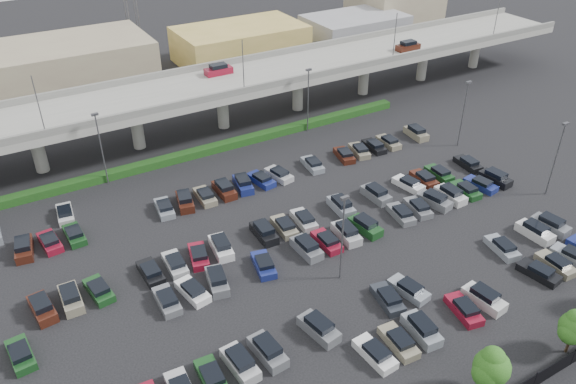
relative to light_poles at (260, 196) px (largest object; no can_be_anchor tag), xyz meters
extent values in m
plane|color=black|center=(4.13, -2.00, -6.24)|extent=(280.00, 280.00, 0.00)
cube|color=gray|center=(4.13, 30.00, 1.01)|extent=(150.00, 13.00, 1.10)
cube|color=#62625D|center=(4.13, 23.75, 2.06)|extent=(150.00, 0.50, 1.00)
cube|color=#62625D|center=(4.13, 36.25, 2.06)|extent=(150.00, 0.50, 1.00)
cylinder|color=gray|center=(-18.88, 30.00, -2.89)|extent=(1.80, 1.80, 6.70)
cube|color=#62625D|center=(-18.88, 30.00, 0.26)|extent=(2.60, 9.75, 0.50)
cylinder|color=gray|center=(-4.87, 30.00, -2.89)|extent=(1.80, 1.80, 6.70)
cube|color=#62625D|center=(-4.87, 30.00, 0.26)|extent=(2.60, 9.75, 0.50)
cylinder|color=gray|center=(9.12, 30.00, -2.89)|extent=(1.80, 1.80, 6.70)
cube|color=#62625D|center=(9.12, 30.00, 0.26)|extent=(2.60, 9.75, 0.50)
cylinder|color=gray|center=(23.12, 30.00, -2.89)|extent=(1.80, 1.80, 6.70)
cube|color=#62625D|center=(23.12, 30.00, 0.26)|extent=(2.60, 9.75, 0.50)
cylinder|color=gray|center=(37.12, 30.00, -2.89)|extent=(1.80, 1.80, 6.70)
cube|color=#62625D|center=(37.12, 30.00, 0.26)|extent=(2.60, 9.75, 0.50)
cylinder|color=gray|center=(51.12, 30.00, -2.89)|extent=(1.80, 1.80, 6.70)
cube|color=#62625D|center=(51.12, 30.00, 0.26)|extent=(2.60, 9.75, 0.50)
cylinder|color=gray|center=(65.12, 30.00, -2.89)|extent=(1.80, 1.80, 6.70)
cube|color=#62625D|center=(65.12, 30.00, 0.26)|extent=(2.60, 9.75, 0.50)
cube|color=maroon|center=(10.12, 33.00, 2.09)|extent=(4.40, 1.82, 1.05)
cube|color=black|center=(10.12, 33.00, 2.91)|extent=(2.60, 1.60, 0.65)
cube|color=#421B11|center=(44.12, 27.00, 2.09)|extent=(4.40, 1.82, 1.05)
cube|color=black|center=(44.12, 27.00, 2.91)|extent=(2.60, 1.60, 0.65)
cylinder|color=#4E4E54|center=(-17.88, 23.90, 5.56)|extent=(0.14, 0.14, 8.00)
cylinder|color=#4E4E54|center=(10.12, 23.90, 5.56)|extent=(0.14, 0.14, 8.00)
cylinder|color=#4E4E54|center=(38.12, 23.90, 5.56)|extent=(0.14, 0.14, 8.00)
cylinder|color=#4E4E54|center=(62.12, 23.90, 5.56)|extent=(0.14, 0.14, 8.00)
cube|color=#113B13|center=(4.13, 23.00, -5.69)|extent=(66.00, 1.60, 1.10)
cylinder|color=black|center=(10.12, -30.00, -5.24)|extent=(0.10, 0.10, 2.00)
cylinder|color=black|center=(15.12, -30.00, -5.24)|extent=(0.10, 0.10, 2.00)
sphere|color=#1B5015|center=(6.13, -28.39, -2.84)|extent=(3.07, 3.07, 3.07)
sphere|color=#1B5015|center=(6.84, -28.29, -3.39)|extent=(2.41, 2.41, 2.41)
sphere|color=#1B5015|center=(5.52, -28.47, -3.17)|extent=(2.41, 2.41, 2.41)
sphere|color=#1B5015|center=(6.17, -28.27, -1.97)|extent=(2.08, 2.08, 2.08)
cylinder|color=#332316|center=(16.12, -28.82, -5.34)|extent=(0.26, 0.26, 1.80)
sphere|color=#1B5015|center=(16.12, -28.82, -3.15)|extent=(2.79, 2.79, 2.79)
sphere|color=#1B5015|center=(15.58, -28.90, -3.45)|extent=(2.19, 2.19, 2.19)
sphere|color=#1B5015|center=(16.16, -28.70, -2.35)|extent=(1.89, 1.89, 1.89)
cube|color=white|center=(0.63, -20.50, -5.83)|extent=(2.09, 4.50, 0.82)
cube|color=black|center=(0.63, -20.70, -5.20)|extent=(1.74, 2.39, 0.50)
cube|color=gray|center=(3.38, -20.50, -5.83)|extent=(2.13, 4.52, 0.82)
cube|color=black|center=(3.38, -20.70, -5.20)|extent=(1.76, 2.41, 0.50)
cube|color=gray|center=(6.13, -20.50, -5.71)|extent=(2.24, 4.56, 1.05)
cube|color=black|center=(6.13, -20.50, -4.89)|extent=(1.84, 2.74, 0.65)
cube|color=maroon|center=(11.62, -20.50, -5.83)|extent=(2.62, 4.66, 0.82)
cube|color=black|center=(11.62, -20.70, -5.20)|extent=(2.01, 2.56, 0.50)
cube|color=silver|center=(14.38, -20.50, -5.71)|extent=(2.35, 4.59, 1.05)
cube|color=black|center=(14.38, -20.50, -4.89)|extent=(1.91, 2.78, 0.65)
cube|color=black|center=(22.62, -20.50, -5.83)|extent=(2.53, 4.64, 0.82)
cube|color=black|center=(22.62, -20.70, -5.20)|extent=(1.96, 2.54, 0.50)
cube|color=gray|center=(25.38, -20.50, -5.83)|extent=(2.00, 4.47, 0.82)
cube|color=black|center=(25.38, -20.70, -5.20)|extent=(1.70, 2.37, 0.50)
cube|color=gray|center=(28.12, -20.50, -5.83)|extent=(2.60, 4.66, 0.82)
cube|color=black|center=(28.12, -20.70, -5.20)|extent=(2.00, 2.56, 0.50)
cube|color=#17421B|center=(-13.12, -15.50, -5.83)|extent=(2.08, 4.50, 0.82)
cube|color=black|center=(-13.12, -15.70, -5.20)|extent=(1.74, 2.39, 0.50)
cube|color=#B1B2B6|center=(-10.38, -15.50, -5.71)|extent=(2.13, 4.52, 1.05)
cube|color=black|center=(-10.38, -15.50, -4.89)|extent=(1.79, 2.71, 0.65)
cube|color=slate|center=(-7.62, -15.50, -5.71)|extent=(2.15, 4.53, 1.05)
cube|color=black|center=(-7.62, -15.50, -4.89)|extent=(1.79, 2.71, 0.65)
cube|color=slate|center=(-2.12, -15.50, -5.71)|extent=(2.52, 4.64, 1.05)
cube|color=black|center=(-2.12, -15.50, -4.89)|extent=(2.01, 2.83, 0.65)
cube|color=#282C34|center=(6.13, -15.50, -5.83)|extent=(2.56, 4.65, 0.82)
cube|color=black|center=(6.13, -15.70, -5.20)|extent=(1.98, 2.54, 0.50)
cube|color=gray|center=(8.88, -15.50, -5.83)|extent=(2.54, 4.65, 0.82)
cube|color=black|center=(8.88, -15.70, -5.20)|extent=(1.97, 2.54, 0.50)
cube|color=gray|center=(22.62, -15.50, -5.83)|extent=(2.58, 4.66, 0.82)
cube|color=black|center=(22.62, -15.70, -5.20)|extent=(1.99, 2.55, 0.50)
cube|color=silver|center=(28.12, -15.50, -5.71)|extent=(2.01, 4.48, 1.05)
cube|color=black|center=(28.12, -15.50, -4.89)|extent=(1.72, 2.67, 0.65)
cube|color=slate|center=(30.88, -15.50, -5.71)|extent=(2.35, 4.59, 1.05)
cube|color=black|center=(30.88, -15.50, -4.89)|extent=(1.91, 2.78, 0.65)
cube|color=#17421B|center=(-26.88, -4.50, -5.83)|extent=(2.21, 4.55, 0.82)
cube|color=black|center=(-26.88, -4.70, -5.20)|extent=(1.80, 2.43, 0.50)
cube|color=slate|center=(-13.12, -4.50, -5.83)|extent=(1.91, 4.44, 0.82)
cube|color=black|center=(-13.12, -4.70, -5.20)|extent=(1.65, 2.33, 0.50)
cube|color=white|center=(-10.38, -4.50, -5.83)|extent=(2.54, 4.65, 0.82)
cube|color=black|center=(-10.38, -4.70, -5.20)|extent=(1.97, 2.54, 0.50)
cube|color=slate|center=(-7.62, -4.50, -5.71)|extent=(2.71, 4.68, 1.05)
cube|color=black|center=(-7.62, -4.50, -4.89)|extent=(2.11, 2.88, 0.65)
cube|color=navy|center=(-2.12, -4.50, -5.83)|extent=(2.70, 4.68, 0.82)
cube|color=black|center=(-2.12, -4.70, -5.20)|extent=(2.05, 2.59, 0.50)
cube|color=slate|center=(3.38, -4.50, -5.71)|extent=(1.96, 4.46, 1.05)
cube|color=black|center=(3.38, -4.50, -4.89)|extent=(1.68, 2.65, 0.65)
cube|color=maroon|center=(6.13, -4.50, -5.83)|extent=(1.89, 4.43, 0.82)
cube|color=black|center=(6.13, -4.70, -5.20)|extent=(1.64, 2.33, 0.50)
cube|color=#B1B2B6|center=(8.88, -4.50, -5.71)|extent=(2.20, 4.54, 1.05)
cube|color=black|center=(8.88, -4.50, -4.89)|extent=(1.83, 2.73, 0.65)
cube|color=#17421B|center=(11.62, -4.50, -5.71)|extent=(2.30, 4.57, 1.05)
cube|color=black|center=(11.62, -4.50, -4.89)|extent=(1.88, 2.76, 0.65)
cube|color=slate|center=(17.12, -4.50, -5.83)|extent=(2.51, 4.64, 0.82)
cube|color=black|center=(17.12, -4.70, -5.20)|extent=(1.95, 2.53, 0.50)
cube|color=slate|center=(19.88, -4.50, -5.83)|extent=(2.59, 4.66, 0.82)
cube|color=black|center=(19.88, -4.70, -5.20)|extent=(1.99, 2.55, 0.50)
cube|color=slate|center=(22.62, -4.50, -5.71)|extent=(2.74, 4.69, 1.05)
cube|color=black|center=(22.62, -4.50, -4.89)|extent=(2.13, 2.89, 0.65)
cube|color=silver|center=(25.38, -4.50, -5.71)|extent=(1.88, 4.42, 1.05)
cube|color=black|center=(25.38, -4.50, -4.89)|extent=(1.64, 2.62, 0.65)
cube|color=#17421B|center=(28.12, -4.50, -5.83)|extent=(2.10, 4.51, 0.82)
cube|color=black|center=(28.12, -4.70, -5.20)|extent=(1.75, 2.40, 0.50)
cube|color=navy|center=(30.88, -4.50, -5.83)|extent=(2.53, 4.64, 0.82)
cube|color=black|center=(30.88, -4.70, -5.20)|extent=(1.96, 2.54, 0.50)
cube|color=black|center=(33.62, -4.50, -5.71)|extent=(2.27, 4.57, 1.05)
cube|color=black|center=(33.62, -4.50, -4.89)|extent=(1.86, 2.75, 0.65)
cube|color=#421B11|center=(-24.12, 0.50, -5.71)|extent=(2.32, 4.58, 1.05)
cube|color=black|center=(-24.12, 0.50, -4.89)|extent=(1.90, 2.77, 0.65)
cube|color=gray|center=(-21.38, 0.50, -5.71)|extent=(1.89, 4.43, 1.05)
cube|color=black|center=(-21.38, 0.50, -4.89)|extent=(1.64, 2.63, 0.65)
cube|color=#17421B|center=(-18.62, 0.50, -5.83)|extent=(2.41, 4.61, 0.82)
cube|color=black|center=(-18.62, 0.30, -5.20)|extent=(1.91, 2.50, 0.50)
cube|color=black|center=(-13.12, 0.50, -5.83)|extent=(1.94, 4.45, 0.82)
cube|color=black|center=(-13.12, 0.30, -5.20)|extent=(1.67, 2.34, 0.50)
cube|color=#B1B2B6|center=(-10.38, 0.50, -5.83)|extent=(2.01, 4.48, 0.82)
cube|color=black|center=(-10.38, 0.30, -5.20)|extent=(1.70, 2.37, 0.50)
cube|color=maroon|center=(-7.62, 0.50, -5.83)|extent=(2.80, 4.70, 0.82)
cube|color=black|center=(-7.62, 0.31, -5.20)|extent=(2.10, 2.61, 0.50)
cube|color=white|center=(-4.87, 0.50, -5.71)|extent=(2.36, 4.60, 1.05)
cube|color=black|center=(-4.87, 0.50, -4.89)|extent=(1.92, 2.78, 0.65)
cube|color=black|center=(0.63, 0.50, -5.71)|extent=(1.98, 4.46, 1.05)
cube|color=black|center=(0.63, 0.50, -4.89)|extent=(1.69, 2.66, 0.65)
cube|color=gray|center=(3.38, 0.50, -5.83)|extent=(2.17, 4.53, 0.82)
cube|color=black|center=(3.38, 0.30, -5.20)|extent=(1.78, 2.42, 0.50)
cube|color=#B1B2B6|center=(6.13, 0.50, -5.83)|extent=(2.25, 4.56, 0.82)
cube|color=black|center=(6.13, 0.30, -5.20)|extent=(1.82, 2.45, 0.50)
cube|color=gray|center=(11.62, 0.50, -5.71)|extent=(2.18, 4.54, 1.05)
cube|color=black|center=(11.62, 0.50, -4.89)|extent=(1.81, 2.72, 0.65)
cube|color=slate|center=(17.12, 0.50, -5.71)|extent=(1.98, 4.46, 1.05)
cube|color=black|center=(17.12, 0.50, -4.89)|extent=(1.70, 2.66, 0.65)
cube|color=white|center=(22.62, 0.50, -5.83)|extent=(2.50, 4.63, 0.82)
cube|color=black|center=(22.62, 0.30, -5.20)|extent=(1.95, 2.53, 0.50)
cube|color=#421B11|center=(25.38, 0.50, -5.83)|extent=(2.17, 4.53, 0.82)
cube|color=black|center=(25.38, 0.30, -5.20)|extent=(1.78, 2.42, 0.50)
cube|color=#17421B|center=(28.12, 0.50, -5.83)|extent=(2.00, 4.47, 0.82)
cube|color=black|center=(28.12, 0.30, -5.20)|extent=(1.69, 2.36, 0.50)
cube|color=black|center=(33.62, 0.50, -5.83)|extent=(2.20, 4.54, 0.82)
cube|color=black|center=(33.62, 0.30, -5.20)|extent=(1.80, 2.43, 0.50)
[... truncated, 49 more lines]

